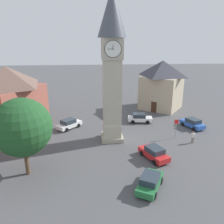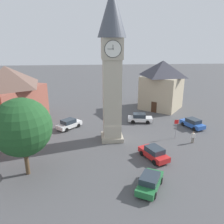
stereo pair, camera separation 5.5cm
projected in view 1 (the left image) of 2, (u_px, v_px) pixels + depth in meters
name	position (u px, v px, depth m)	size (l,w,h in m)	color
ground_plane	(112.00, 139.00, 32.23)	(200.00, 200.00, 0.00)	#4C4C4F
clock_tower	(112.00, 56.00, 28.65)	(3.63, 3.63, 19.92)	#A59C89
car_blue_kerb	(154.00, 153.00, 26.74)	(3.19, 4.46, 1.53)	red
car_silver_kerb	(140.00, 118.00, 38.61)	(4.34, 2.30, 1.53)	white
car_red_corner	(69.00, 124.00, 35.94)	(4.10, 4.12, 1.53)	white
car_white_side	(150.00, 182.00, 21.31)	(3.50, 4.42, 1.53)	#236B38
car_black_far	(192.00, 123.00, 36.25)	(3.10, 4.46, 1.53)	#2D5BB7
pedestrian	(193.00, 136.00, 30.78)	(0.54, 0.30, 1.69)	#706656
tree	(22.00, 127.00, 22.29)	(5.91, 5.91, 8.28)	brown
building_shop_left	(8.00, 95.00, 36.51)	(11.88, 13.31, 9.70)	#995142
building_terrace_right	(162.00, 85.00, 45.30)	(10.26, 10.22, 9.71)	tan
lamp_post	(33.00, 115.00, 30.91)	(0.36, 0.36, 5.70)	black
road_sign	(176.00, 126.00, 32.02)	(0.60, 0.07, 2.80)	gray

